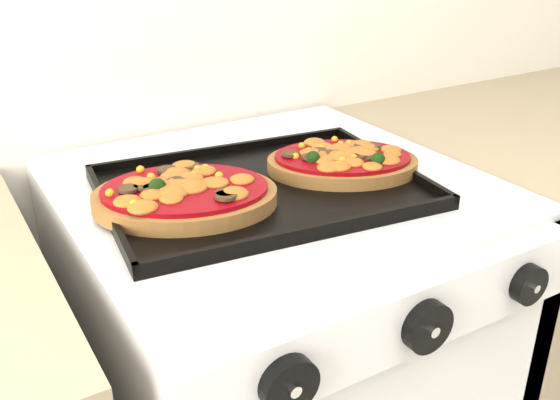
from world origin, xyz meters
TOP-DOWN VIEW (x-y plane):
  - control_panel at (0.04, 1.39)m, footprint 0.60×0.02m
  - knob_left at (-0.14, 1.37)m, footprint 0.06×0.02m
  - knob_center at (0.04, 1.37)m, footprint 0.06×0.02m
  - knob_right at (0.21, 1.37)m, footprint 0.05×0.02m
  - baking_tray at (0.00, 1.67)m, footprint 0.47×0.37m
  - pizza_left at (-0.11, 1.67)m, footprint 0.30×0.27m
  - pizza_right at (0.14, 1.66)m, footprint 0.27×0.25m

SIDE VIEW (x-z plane):
  - control_panel at x=0.04m, z-range 0.81..0.90m
  - knob_left at x=-0.14m, z-range 0.82..0.89m
  - knob_center at x=0.04m, z-range 0.82..0.89m
  - knob_right at x=0.21m, z-range 0.83..0.88m
  - baking_tray at x=0.00m, z-range 0.91..0.93m
  - pizza_right at x=0.14m, z-range 0.92..0.95m
  - pizza_left at x=-0.11m, z-range 0.92..0.96m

